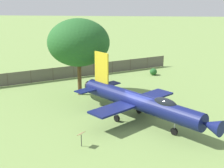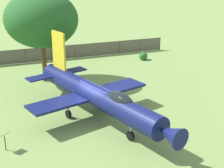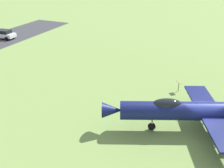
% 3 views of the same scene
% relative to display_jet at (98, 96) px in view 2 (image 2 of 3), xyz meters
% --- Properties ---
extents(ground_plane, '(200.00, 200.00, 0.00)m').
position_rel_display_jet_xyz_m(ground_plane, '(-0.23, -0.24, -1.84)').
color(ground_plane, '#75934C').
extents(display_jet, '(11.53, 12.08, 5.41)m').
position_rel_display_jet_xyz_m(display_jet, '(0.00, 0.00, 0.00)').
color(display_jet, '#111951').
rests_on(display_jet, ground_plane).
extents(shade_tree, '(6.00, 6.50, 8.15)m').
position_rel_display_jet_xyz_m(shade_tree, '(-7.30, -6.52, 3.81)').
color(shade_tree, brown).
rests_on(shade_tree, ground_plane).
extents(perimeter_fence, '(15.34, 26.11, 1.60)m').
position_rel_display_jet_xyz_m(perimeter_fence, '(-13.20, -9.49, -0.99)').
color(perimeter_fence, '#4C4238').
rests_on(perimeter_fence, ground_plane).
extents(shrub_near_fence, '(1.04, 0.94, 0.87)m').
position_rel_display_jet_xyz_m(shrub_near_fence, '(-15.95, 1.85, -1.40)').
color(shrub_near_fence, '#235B26').
rests_on(shrub_near_fence, ground_plane).
extents(info_plaque, '(0.71, 0.63, 1.14)m').
position_rel_display_jet_xyz_m(info_plaque, '(4.74, -4.49, -0.99)').
color(info_plaque, '#333333').
rests_on(info_plaque, ground_plane).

